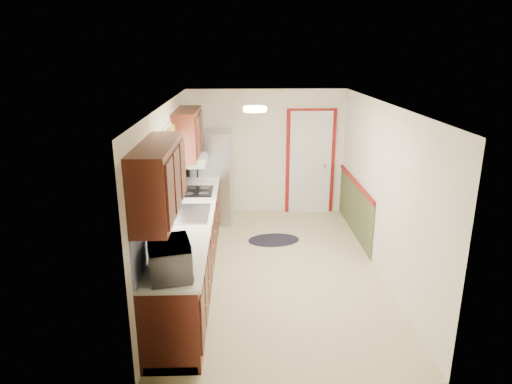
{
  "coord_description": "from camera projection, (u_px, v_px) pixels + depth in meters",
  "views": [
    {
      "loc": [
        -0.48,
        -6.09,
        3.08
      ],
      "look_at": [
        -0.28,
        0.11,
        1.15
      ],
      "focal_mm": 32.0,
      "sensor_mm": 36.0,
      "label": 1
    }
  ],
  "objects": [
    {
      "name": "cooktop",
      "position": [
        197.0,
        191.0,
        7.2
      ],
      "size": [
        0.5,
        0.6,
        0.02
      ],
      "primitive_type": "cube",
      "color": "black",
      "rests_on": "kitchen_run"
    },
    {
      "name": "rug",
      "position": [
        274.0,
        240.0,
        7.73
      ],
      "size": [
        0.92,
        0.65,
        0.01
      ],
      "primitive_type": "ellipsoid",
      "rotation": [
        0.0,
        0.0,
        0.11
      ],
      "color": "black",
      "rests_on": "ground"
    },
    {
      "name": "refrigerator",
      "position": [
        212.0,
        177.0,
        8.41
      ],
      "size": [
        0.74,
        0.73,
        1.7
      ],
      "rotation": [
        0.0,
        0.0,
        -0.04
      ],
      "color": "#B7B7BC",
      "rests_on": "ground"
    },
    {
      "name": "back_wall_trim",
      "position": [
        319.0,
        172.0,
        8.62
      ],
      "size": [
        1.12,
        2.3,
        2.08
      ],
      "color": "maroon",
      "rests_on": "ground"
    },
    {
      "name": "ceiling_fixture",
      "position": [
        255.0,
        109.0,
        5.84
      ],
      "size": [
        0.3,
        0.3,
        0.06
      ],
      "primitive_type": "cylinder",
      "color": "#FFD88C",
      "rests_on": "room_shell"
    },
    {
      "name": "kitchen_run",
      "position": [
        187.0,
        225.0,
        6.18
      ],
      "size": [
        0.63,
        4.0,
        2.2
      ],
      "color": "#3E160E",
      "rests_on": "ground"
    },
    {
      "name": "room_shell",
      "position": [
        276.0,
        191.0,
        6.38
      ],
      "size": [
        3.2,
        5.2,
        2.52
      ],
      "color": "beige",
      "rests_on": "ground"
    },
    {
      "name": "microwave",
      "position": [
        170.0,
        255.0,
        4.5
      ],
      "size": [
        0.47,
        0.66,
        0.41
      ],
      "primitive_type": "imported",
      "rotation": [
        0.0,
        0.0,
        1.81
      ],
      "color": "white",
      "rests_on": "kitchen_run"
    }
  ]
}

